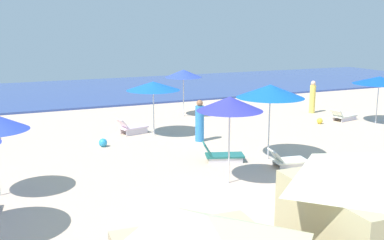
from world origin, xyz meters
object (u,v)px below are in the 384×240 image
at_px(lounge_chair_0_0, 343,116).
at_px(beachgoer_3, 200,122).
at_px(lounge_chair_1_0, 221,155).
at_px(beach_ball_2, 320,121).
at_px(umbrella_2, 183,74).
at_px(umbrella_0, 379,80).
at_px(umbrella_3, 230,104).
at_px(lounge_chair_7_0, 132,127).
at_px(lounge_chair_1_1, 287,160).
at_px(beachgoer_1, 313,97).
at_px(umbrella_7, 153,86).
at_px(umbrella_1, 270,91).
at_px(beach_ball_1, 103,143).

relative_size(lounge_chair_0_0, beachgoer_3, 0.91).
bearing_deg(lounge_chair_1_0, beach_ball_2, -44.97).
bearing_deg(umbrella_2, umbrella_0, -34.39).
height_order(lounge_chair_1_0, beach_ball_2, lounge_chair_1_0).
xyz_separation_m(umbrella_3, lounge_chair_7_0, (-0.87, 7.16, -2.11)).
height_order(lounge_chair_1_1, lounge_chair_7_0, lounge_chair_7_0).
xyz_separation_m(lounge_chair_0_0, beachgoer_1, (-0.14, 2.23, 0.61)).
bearing_deg(lounge_chair_1_0, umbrella_0, -56.60).
bearing_deg(umbrella_7, lounge_chair_7_0, 142.24).
bearing_deg(umbrella_0, lounge_chair_1_1, -153.71).
height_order(umbrella_3, beach_ball_2, umbrella_3).
bearing_deg(lounge_chair_0_0, umbrella_0, -152.14).
xyz_separation_m(umbrella_1, umbrella_3, (-2.46, -1.62, -0.01)).
distance_m(umbrella_0, beachgoer_3, 9.25).
bearing_deg(beach_ball_2, umbrella_7, 172.60).
distance_m(lounge_chair_1_1, umbrella_3, 3.37).
bearing_deg(umbrella_1, umbrella_2, 88.33).
relative_size(umbrella_0, beach_ball_1, 7.46).
relative_size(umbrella_3, beachgoer_1, 1.51).
relative_size(umbrella_2, lounge_chair_7_0, 1.71).
xyz_separation_m(lounge_chair_1_0, beachgoer_1, (8.53, 5.85, 0.60)).
height_order(lounge_chair_0_0, lounge_chair_7_0, lounge_chair_7_0).
height_order(umbrella_7, beach_ball_2, umbrella_7).
relative_size(beachgoer_1, beachgoer_3, 1.02).
distance_m(umbrella_3, beachgoer_1, 12.33).
bearing_deg(lounge_chair_7_0, umbrella_1, -162.47).
bearing_deg(lounge_chair_1_1, lounge_chair_7_0, 36.12).
bearing_deg(umbrella_2, lounge_chair_7_0, -143.23).
bearing_deg(beach_ball_1, lounge_chair_1_0, -47.08).
relative_size(umbrella_0, lounge_chair_7_0, 1.72).
xyz_separation_m(lounge_chair_0_0, umbrella_2, (-6.79, 4.17, 1.98)).
bearing_deg(lounge_chair_0_0, umbrella_1, 107.48).
distance_m(lounge_chair_0_0, lounge_chair_1_0, 9.40).
relative_size(lounge_chair_1_0, umbrella_3, 0.59).
xyz_separation_m(umbrella_3, beach_ball_2, (7.92, 5.50, -2.26)).
bearing_deg(beachgoer_3, lounge_chair_7_0, 48.91).
xyz_separation_m(lounge_chair_0_0, beachgoer_3, (-8.19, -0.80, 0.57)).
distance_m(beachgoer_1, beach_ball_2, 2.86).
bearing_deg(lounge_chair_1_0, lounge_chair_7_0, 37.20).
distance_m(umbrella_1, beachgoer_1, 9.44).
bearing_deg(lounge_chair_1_1, umbrella_3, 111.94).
bearing_deg(lounge_chair_0_0, lounge_chair_1_1, 113.66).
xyz_separation_m(beachgoer_3, beach_ball_2, (6.62, 0.64, -0.66)).
xyz_separation_m(umbrella_2, beachgoer_1, (6.65, -1.94, -1.37)).
xyz_separation_m(lounge_chair_1_0, beach_ball_2, (7.10, 3.47, -0.09)).
bearing_deg(lounge_chair_0_0, beachgoer_1, -8.69).
bearing_deg(umbrella_0, umbrella_7, 169.08).
height_order(lounge_chair_1_1, umbrella_3, umbrella_3).
relative_size(lounge_chair_7_0, beachgoer_1, 0.81).
xyz_separation_m(lounge_chair_1_1, umbrella_2, (0.18, 9.24, 1.97)).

